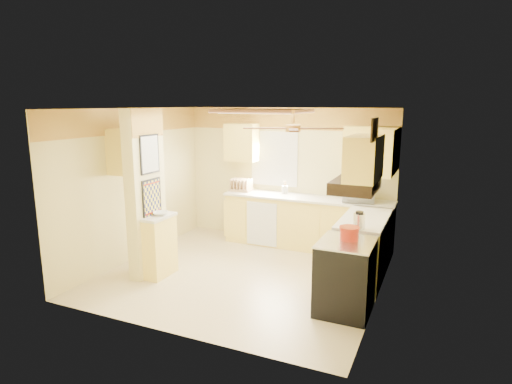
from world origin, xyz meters
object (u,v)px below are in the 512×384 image
at_px(bowl, 161,213).
at_px(kettle, 359,221).
at_px(dutch_oven, 349,233).
at_px(stove, 345,276).
at_px(microwave, 359,193).

xyz_separation_m(bowl, kettle, (2.84, 0.48, 0.08)).
xyz_separation_m(dutch_oven, kettle, (0.04, 0.44, 0.05)).
relative_size(stove, bowl, 4.23).
bearing_deg(stove, kettle, 84.73).
bearing_deg(stove, microwave, 97.02).
relative_size(stove, microwave, 1.74).
bearing_deg(stove, bowl, 179.30).
bearing_deg(stove, dutch_oven, 82.67).
bearing_deg(microwave, dutch_oven, 88.44).
bearing_deg(bowl, stove, -0.70).
distance_m(bowl, kettle, 2.88).
bearing_deg(dutch_oven, stove, -97.33).
height_order(stove, bowl, bowl).
relative_size(microwave, dutch_oven, 2.11).
distance_m(stove, dutch_oven, 0.54).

